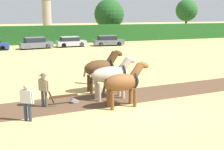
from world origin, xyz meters
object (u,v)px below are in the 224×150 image
object	(u,v)px
farmer_at_plow	(44,87)
parked_car_center_right	(108,41)
tree_center_left	(109,14)
draft_horse_lead_left	(124,82)
draft_horse_lead_right	(112,74)
draft_horse_trail_left	(101,68)
parked_car_center	(71,42)
parked_car_center_left	(36,43)
plow	(66,98)
farmer_beside_team	(93,70)
farmer_onlooker_left	(27,100)
tree_center	(187,10)

from	to	relation	value
farmer_at_plow	parked_car_center_right	world-z (taller)	farmer_at_plow
tree_center_left	draft_horse_lead_left	size ratio (longest dim) A/B	2.74
tree_center_left	parked_car_center_right	bearing A→B (deg)	-110.06
parked_car_center_right	draft_horse_lead_right	bearing A→B (deg)	-104.51
draft_horse_lead_left	parked_car_center_right	bearing A→B (deg)	69.08
draft_horse_trail_left	parked_car_center_right	bearing A→B (deg)	66.48
parked_car_center	draft_horse_lead_right	bearing A→B (deg)	-100.16
draft_horse_lead_left	parked_car_center_left	world-z (taller)	draft_horse_lead_left
plow	farmer_beside_team	world-z (taller)	farmer_beside_team
farmer_onlooker_left	draft_horse_trail_left	bearing A→B (deg)	-19.07
parked_car_center	draft_horse_trail_left	bearing A→B (deg)	-100.81
farmer_beside_team	parked_car_center_right	bearing A→B (deg)	36.23
draft_horse_trail_left	farmer_at_plow	bearing A→B (deg)	-157.39
parked_car_center	parked_car_center_left	bearing A→B (deg)	-176.19
farmer_at_plow	parked_car_center_right	bearing A→B (deg)	22.41
tree_center	draft_horse_lead_left	size ratio (longest dim) A/B	2.84
draft_horse_lead_right	draft_horse_trail_left	xyz separation A→B (m)	(-0.09, 1.56, 0.10)
tree_center_left	draft_horse_lead_right	world-z (taller)	tree_center_left
farmer_at_plow	parked_car_center_left	size ratio (longest dim) A/B	0.39
draft_horse_trail_left	parked_car_center_right	distance (m)	24.78
farmer_beside_team	parked_car_center	world-z (taller)	farmer_beside_team
plow	farmer_beside_team	xyz separation A→B (m)	(2.53, 3.63, 0.63)
parked_car_center_left	parked_car_center_right	world-z (taller)	parked_car_center_left
draft_horse_lead_right	farmer_onlooker_left	world-z (taller)	draft_horse_lead_right
draft_horse_lead_right	plow	xyz separation A→B (m)	(-2.58, -0.16, -1.05)
tree_center_left	draft_horse_lead_left	world-z (taller)	tree_center_left
draft_horse_lead_right	draft_horse_trail_left	bearing A→B (deg)	89.95
tree_center_left	farmer_onlooker_left	distance (m)	42.31
tree_center_left	draft_horse_lead_right	bearing A→B (deg)	-109.14
draft_horse_lead_left	parked_car_center_right	xyz separation A→B (m)	(8.31, 26.39, -0.57)
tree_center_left	farmer_at_plow	bearing A→B (deg)	-114.05
tree_center	plow	size ratio (longest dim) A/B	4.38
farmer_beside_team	parked_car_center_left	distance (m)	21.21
tree_center_left	draft_horse_trail_left	world-z (taller)	tree_center_left
draft_horse_trail_left	tree_center	bearing A→B (deg)	46.18
tree_center	parked_car_center	world-z (taller)	tree_center
draft_horse_trail_left	plow	distance (m)	3.23
draft_horse_trail_left	parked_car_center_right	world-z (taller)	draft_horse_trail_left
farmer_at_plow	parked_car_center	xyz separation A→B (m)	(6.62, 25.44, -0.32)
tree_center_left	farmer_at_plow	world-z (taller)	tree_center_left
farmer_beside_team	tree_center_left	bearing A→B (deg)	36.78
tree_center	farmer_onlooker_left	distance (m)	52.07
tree_center	parked_car_center_left	world-z (taller)	tree_center
tree_center_left	farmer_at_plow	distance (m)	40.35
draft_horse_trail_left	farmer_onlooker_left	xyz separation A→B (m)	(-4.53, -3.51, -0.50)
draft_horse_lead_left	parked_car_center	xyz separation A→B (m)	(2.81, 26.79, -0.59)
tree_center_left	farmer_onlooker_left	size ratio (longest dim) A/B	4.36
farmer_onlooker_left	parked_car_center_left	distance (m)	26.69
tree_center	plow	world-z (taller)	tree_center
tree_center_left	farmer_beside_team	xyz separation A→B (m)	(-12.73, -33.03, -3.53)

